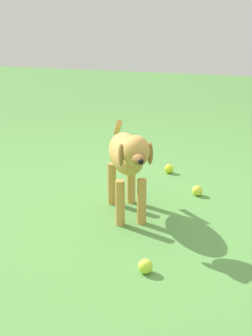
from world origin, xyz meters
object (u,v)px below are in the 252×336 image
(tennis_ball_2, at_px, (169,169))
(tennis_ball_3, at_px, (146,266))
(tennis_ball_0, at_px, (197,191))
(dog, at_px, (127,157))

(tennis_ball_2, relative_size, tennis_ball_3, 1.00)
(tennis_ball_0, xyz_separation_m, tennis_ball_3, (-0.03, -1.01, 0.00))
(dog, bearing_deg, tennis_ball_3, -2.74)
(dog, height_order, tennis_ball_2, dog)
(tennis_ball_3, bearing_deg, tennis_ball_0, 88.53)
(tennis_ball_3, bearing_deg, tennis_ball_2, 100.62)
(dog, distance_m, tennis_ball_3, 0.70)
(tennis_ball_0, bearing_deg, dog, -124.54)
(tennis_ball_2, bearing_deg, tennis_ball_0, -52.61)
(tennis_ball_0, distance_m, tennis_ball_2, 0.47)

